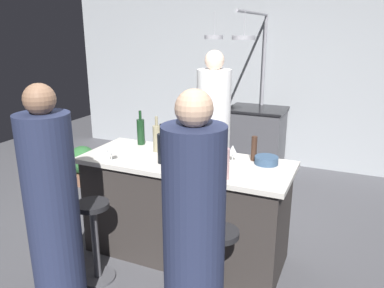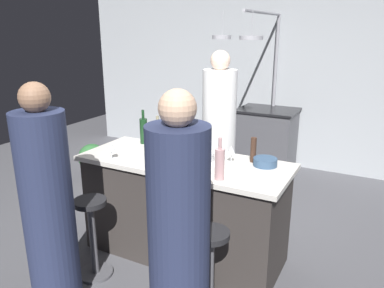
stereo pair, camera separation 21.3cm
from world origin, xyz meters
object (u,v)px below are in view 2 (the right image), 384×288
(wine_glass_near_left_guest, at_px, (231,151))
(stove_range, at_px, (266,139))
(potted_plant, at_px, (92,160))
(mixing_bowl_blue, at_px, (265,162))
(bar_stool_left, at_px, (93,234))
(pepper_mill, at_px, (253,150))
(wine_glass_near_right_guest, at_px, (220,155))
(bar_stool_right, at_px, (210,271))
(wine_bottle_white, at_px, (158,137))
(guest_left, at_px, (48,210))
(wine_glass_by_chef, at_px, (111,147))
(wine_bottle_dark, at_px, (160,147))
(mixing_bowl_steel, at_px, (204,156))
(chef, at_px, (219,137))
(wine_bottle_red, at_px, (144,130))
(wine_bottle_rose, at_px, (220,163))
(guest_right, at_px, (179,245))

(wine_glass_near_left_guest, bearing_deg, stove_range, 99.29)
(potted_plant, height_order, mixing_bowl_blue, mixing_bowl_blue)
(bar_stool_left, height_order, wine_glass_near_left_guest, wine_glass_near_left_guest)
(pepper_mill, bearing_deg, wine_glass_near_right_guest, -128.57)
(bar_stool_right, distance_m, potted_plant, 2.88)
(pepper_mill, relative_size, wine_bottle_white, 0.65)
(guest_left, height_order, wine_glass_by_chef, guest_left)
(bar_stool_left, distance_m, wine_bottle_white, 1.00)
(guest_left, distance_m, wine_bottle_dark, 0.99)
(mixing_bowl_steel, relative_size, mixing_bowl_blue, 0.94)
(pepper_mill, relative_size, mixing_bowl_blue, 1.09)
(chef, relative_size, wine_bottle_white, 5.41)
(wine_bottle_red, height_order, mixing_bowl_blue, wine_bottle_red)
(wine_bottle_rose, distance_m, mixing_bowl_blue, 0.50)
(guest_left, height_order, guest_right, guest_right)
(potted_plant, height_order, wine_bottle_white, wine_bottle_white)
(bar_stool_left, bearing_deg, potted_plant, 132.03)
(chef, bearing_deg, bar_stool_left, -101.84)
(mixing_bowl_steel, bearing_deg, pepper_mill, 19.77)
(stove_range, relative_size, wine_bottle_dark, 2.68)
(guest_right, height_order, wine_bottle_red, guest_right)
(wine_bottle_rose, bearing_deg, guest_left, -141.41)
(potted_plant, bearing_deg, wine_glass_near_right_guest, -22.88)
(bar_stool_left, distance_m, wine_bottle_dark, 0.89)
(potted_plant, relative_size, wine_bottle_rose, 1.63)
(pepper_mill, relative_size, wine_bottle_dark, 0.63)
(wine_bottle_dark, xyz_separation_m, mixing_bowl_steel, (0.29, 0.22, -0.10))
(wine_bottle_white, relative_size, wine_glass_near_right_guest, 2.22)
(bar_stool_left, height_order, bar_stool_right, same)
(potted_plant, xyz_separation_m, wine_bottle_red, (1.31, -0.67, 0.73))
(guest_right, bearing_deg, wine_glass_by_chef, 145.76)
(wine_bottle_rose, xyz_separation_m, wine_glass_near_right_guest, (-0.10, 0.24, -0.02))
(bar_stool_right, distance_m, wine_glass_near_right_guest, 0.89)
(guest_left, height_order, wine_bottle_dark, guest_left)
(wine_bottle_rose, bearing_deg, wine_bottle_white, 154.06)
(wine_bottle_red, distance_m, wine_bottle_rose, 1.14)
(stove_range, distance_m, wine_bottle_rose, 2.80)
(stove_range, relative_size, wine_glass_near_left_guest, 6.10)
(chef, distance_m, bar_stool_right, 1.88)
(chef, distance_m, wine_glass_near_right_guest, 1.21)
(bar_stool_left, xyz_separation_m, mixing_bowl_blue, (1.15, 0.80, 0.56))
(bar_stool_left, height_order, mixing_bowl_blue, mixing_bowl_blue)
(wine_glass_near_left_guest, bearing_deg, guest_right, -83.18)
(stove_range, distance_m, wine_bottle_white, 2.43)
(chef, xyz_separation_m, bar_stool_right, (0.69, -1.69, -0.44))
(wine_bottle_white, distance_m, wine_bottle_rose, 0.86)
(bar_stool_right, xyz_separation_m, potted_plant, (-2.43, 1.54, -0.08))
(guest_left, relative_size, pepper_mill, 7.85)
(chef, bearing_deg, wine_glass_near_right_guest, -66.06)
(bar_stool_right, bearing_deg, mixing_bowl_blue, 82.16)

